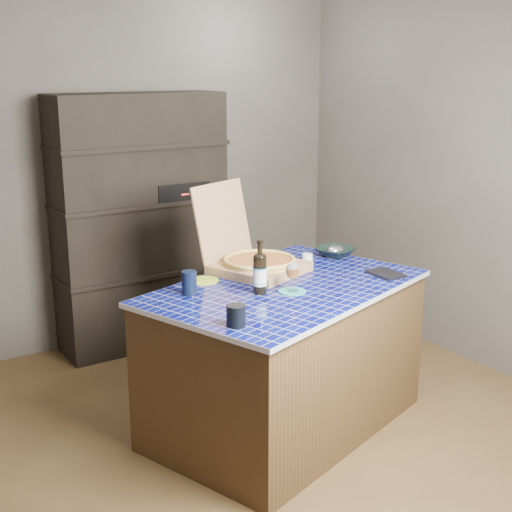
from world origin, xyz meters
TOP-DOWN VIEW (x-y plane):
  - room at (0.00, 0.00)m, footprint 3.50×3.50m
  - shelving_unit at (0.00, 1.53)m, footprint 1.20×0.41m
  - kitchen_island at (0.13, -0.06)m, footprint 1.74×1.38m
  - pizza_box at (0.14, 0.26)m, footprint 0.61×0.67m
  - mead_bottle at (-0.06, -0.10)m, footprint 0.08×0.08m
  - teal_trivet at (0.09, -0.17)m, footprint 0.14×0.14m
  - wine_glass at (0.09, -0.17)m, footprint 0.07×0.07m
  - tumbler at (-0.42, -0.44)m, footprint 0.09×0.09m
  - dvd_case at (0.72, -0.21)m, footprint 0.15×0.20m
  - bowl at (0.74, 0.26)m, footprint 0.28×0.28m
  - foil_contents at (0.74, 0.26)m, footprint 0.11×0.09m
  - white_jar at (0.50, 0.24)m, footprint 0.06×0.06m
  - navy_cup at (-0.38, 0.09)m, footprint 0.08×0.08m
  - green_trivet at (-0.20, 0.25)m, footprint 0.17×0.17m

SIDE VIEW (x-z plane):
  - kitchen_island at x=0.13m, z-range 0.00..0.83m
  - green_trivet at x=-0.20m, z-range 0.83..0.84m
  - teal_trivet at x=0.09m, z-range 0.83..0.84m
  - dvd_case at x=0.72m, z-range 0.83..0.85m
  - white_jar at x=0.50m, z-range 0.83..0.89m
  - bowl at x=0.74m, z-range 0.83..0.89m
  - foil_contents at x=0.74m, z-range 0.85..0.90m
  - tumbler at x=-0.42m, z-range 0.83..0.93m
  - navy_cup at x=-0.38m, z-range 0.83..0.96m
  - pizza_box at x=0.14m, z-range 0.66..1.15m
  - shelving_unit at x=0.00m, z-range 0.00..1.80m
  - mead_bottle at x=-0.06m, z-range 0.80..1.08m
  - wine_glass at x=0.09m, z-range 0.87..1.03m
  - room at x=0.00m, z-range -0.50..3.00m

